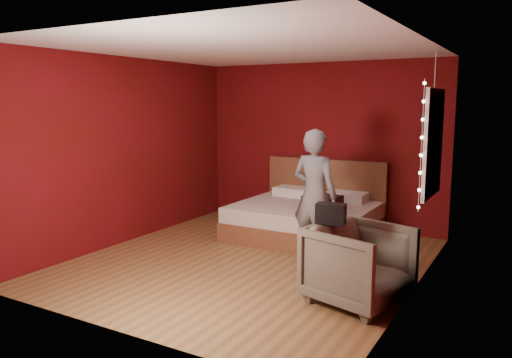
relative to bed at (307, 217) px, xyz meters
name	(u,v)px	position (x,y,z in m)	size (l,w,h in m)	color
floor	(250,261)	(-0.13, -1.46, -0.28)	(4.50, 4.50, 0.00)	olive
room_walls	(250,127)	(-0.13, -1.46, 1.40)	(4.04, 4.54, 2.62)	maroon
window	(433,143)	(1.84, -0.56, 1.22)	(0.05, 0.97, 1.27)	white
fairy_lights	(421,146)	(1.81, -1.08, 1.22)	(0.04, 0.04, 1.45)	silver
bed	(307,217)	(0.00, 0.00, 0.00)	(1.97, 1.67, 1.08)	brown
person	(315,195)	(0.52, -0.96, 0.54)	(0.60, 0.40, 1.65)	slate
armchair	(359,265)	(1.47, -2.08, 0.12)	(0.85, 0.87, 0.79)	#696353
handbag	(331,214)	(1.20, -2.16, 0.61)	(0.28, 0.14, 0.20)	black
throw_pillow	(322,201)	(0.28, -0.09, 0.29)	(0.45, 0.45, 0.16)	#321710
hanging_plant	(432,121)	(1.71, 0.02, 1.46)	(0.37, 0.33, 1.05)	silver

